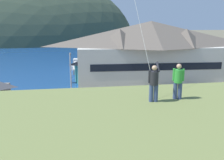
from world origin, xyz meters
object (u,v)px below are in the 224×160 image
at_px(person_companion, 178,80).
at_px(harbor_lodge, 151,50).
at_px(moored_boat_wharfside, 77,65).
at_px(moored_boat_inner_slip, 78,69).
at_px(parked_car_back_row_left, 203,100).
at_px(person_kite_flyer, 154,82).
at_px(parked_car_front_row_silver, 115,104).
at_px(storage_shed_waterside, 93,69).
at_px(parking_light_pole, 71,76).
at_px(parked_car_front_row_red, 209,127).
at_px(parked_car_mid_row_far, 50,111).
at_px(wharf_dock, 93,69).
at_px(moored_boat_outer_mooring, 109,66).
at_px(parked_car_lone_by_shed, 21,136).

bearing_deg(person_companion, harbor_lodge, 74.93).
bearing_deg(person_companion, moored_boat_wharfside, 95.55).
relative_size(moored_boat_inner_slip, parked_car_back_row_left, 1.39).
bearing_deg(person_kite_flyer, parked_car_front_row_silver, 87.18).
xyz_separation_m(harbor_lodge, moored_boat_inner_slip, (-12.24, 10.53, -4.76)).
relative_size(storage_shed_waterside, parking_light_pole, 1.04).
distance_m(moored_boat_wharfside, parked_car_front_row_red, 38.45).
distance_m(storage_shed_waterside, parked_car_front_row_red, 24.09).
relative_size(parked_car_mid_row_far, parked_car_back_row_left, 1.00).
xyz_separation_m(person_kite_flyer, person_companion, (1.29, 0.23, -0.02)).
bearing_deg(wharf_dock, person_companion, -88.58).
xyz_separation_m(harbor_lodge, parked_car_back_row_left, (2.13, -14.31, -4.41)).
bearing_deg(parking_light_pole, wharf_dock, 79.26).
distance_m(moored_boat_outer_mooring, parked_car_mid_row_far, 29.51).
bearing_deg(person_companion, parked_car_front_row_silver, 91.99).
distance_m(harbor_lodge, parking_light_pole, 17.51).
distance_m(moored_boat_wharfside, person_kite_flyer, 45.57).
relative_size(harbor_lodge, parked_car_back_row_left, 6.17).
distance_m(harbor_lodge, parked_car_lone_by_shed, 27.64).
height_order(parking_light_pole, person_companion, person_companion).
relative_size(parked_car_back_row_left, parked_car_front_row_red, 1.00).
bearing_deg(moored_boat_inner_slip, parked_car_front_row_red, -71.17).
bearing_deg(parked_car_lone_by_shed, moored_boat_outer_mooring, 70.29).
bearing_deg(parked_car_lone_by_shed, harbor_lodge, 50.32).
relative_size(wharf_dock, parked_car_back_row_left, 2.89).
height_order(parked_car_mid_row_far, person_kite_flyer, person_kite_flyer).
relative_size(storage_shed_waterside, moored_boat_wharfside, 1.05).
height_order(moored_boat_outer_mooring, person_kite_flyer, person_kite_flyer).
bearing_deg(storage_shed_waterside, parked_car_mid_row_far, -109.85).
height_order(parked_car_mid_row_far, person_companion, person_companion).
relative_size(storage_shed_waterside, parked_car_front_row_silver, 1.58).
bearing_deg(moored_boat_inner_slip, wharf_dock, 21.50).
distance_m(parked_car_back_row_left, parking_light_pole, 16.03).
bearing_deg(moored_boat_outer_mooring, wharf_dock, -171.17).
xyz_separation_m(parked_car_back_row_left, person_companion, (-10.08, -15.23, 6.30)).
relative_size(wharf_dock, parked_car_front_row_red, 2.90).
relative_size(harbor_lodge, parked_car_mid_row_far, 6.18).
bearing_deg(moored_boat_inner_slip, parked_car_front_row_silver, -81.39).
relative_size(moored_boat_outer_mooring, person_kite_flyer, 4.01).
height_order(storage_shed_waterside, moored_boat_wharfside, storage_shed_waterside).
bearing_deg(moored_boat_inner_slip, moored_boat_outer_mooring, 15.13).
xyz_separation_m(parked_car_mid_row_far, parked_car_back_row_left, (17.73, 1.04, 0.00)).
relative_size(moored_boat_wharfside, parked_car_front_row_red, 1.51).
bearing_deg(wharf_dock, harbor_lodge, -52.79).
bearing_deg(moored_boat_wharfside, person_kite_flyer, -86.11).
bearing_deg(moored_boat_outer_mooring, parked_car_front_row_red, -82.97).
bearing_deg(storage_shed_waterside, parking_light_pole, -106.60).
bearing_deg(parked_car_mid_row_far, person_kite_flyer, -66.22).
height_order(moored_boat_inner_slip, person_companion, person_companion).
height_order(moored_boat_outer_mooring, moored_boat_inner_slip, same).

